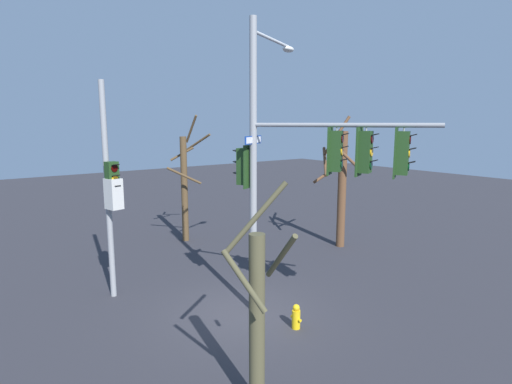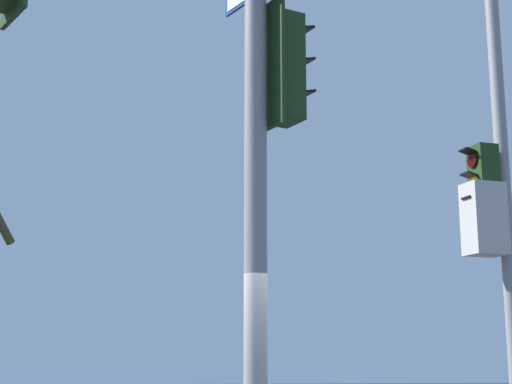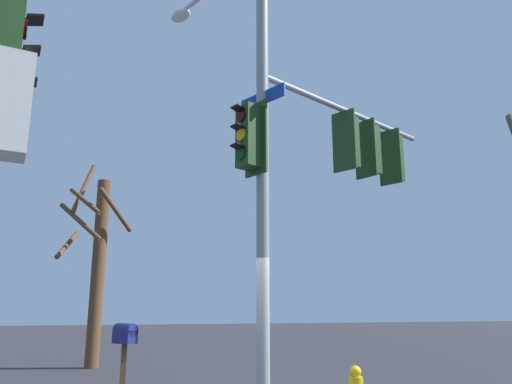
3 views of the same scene
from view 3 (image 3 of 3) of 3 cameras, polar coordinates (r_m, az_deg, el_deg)
main_signal_pole_assembly at (r=9.83m, az=6.30°, el=6.59°), size 6.18×3.30×8.83m
mailbox at (r=9.70m, az=-15.04°, el=-16.33°), size 0.47×0.49×1.41m
bare_tree_across_street at (r=15.33m, az=-18.14°, el=-7.59°), size 2.17×2.35×6.17m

